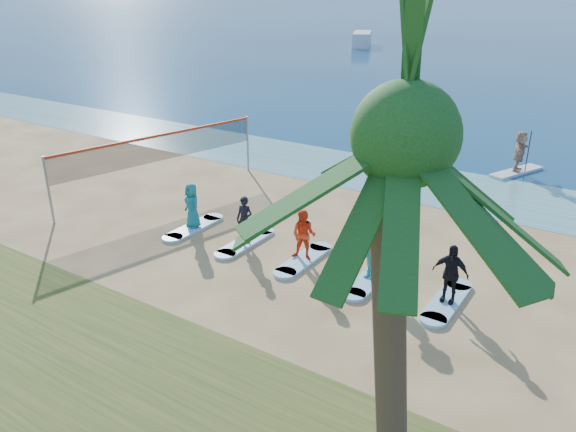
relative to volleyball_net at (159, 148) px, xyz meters
The scene contains 17 objects.
ground 8.50m from the volleyball_net, 24.32° to the right, with size 600.00×600.00×0.00m, color tan.
shallow_water 10.53m from the volleyball_net, 43.19° to the left, with size 600.00×600.00×0.00m, color teal.
volleyball_net is the anchor object (origin of this frame).
palm_tree 16.16m from the volleyball_net, 31.48° to the right, with size 5.60×5.60×7.28m.
paddleboard 15.80m from the volleyball_net, 43.12° to the left, with size 0.70×3.00×0.12m, color silver.
paddleboarder 15.71m from the volleyball_net, 43.12° to the left, with size 1.66×0.53×1.78m, color tan.
boat_offshore_a 59.84m from the volleyball_net, 108.56° to the left, with size 2.23×7.32×1.82m, color silver.
surfboard_0 4.38m from the volleyball_net, 29.91° to the right, with size 0.70×2.20×0.09m, color #98D1EC.
student_0 4.10m from the volleyball_net, 29.91° to the right, with size 0.77×0.50×1.58m, color #1A787D.
surfboard_1 6.32m from the volleyball_net, 19.14° to the right, with size 0.70×2.20×0.09m, color #98D1EC.
student_1 6.13m from the volleyball_net, 19.14° to the right, with size 0.57×0.37×1.56m, color black.
surfboard_2 8.42m from the volleyball_net, 13.95° to the right, with size 0.70×2.20×0.09m, color #98D1EC.
student_2 8.27m from the volleyball_net, 13.95° to the right, with size 0.77×0.60×1.59m, color red.
surfboard_3 10.58m from the volleyball_net, 10.95° to the right, with size 0.70×2.20×0.09m, color #98D1EC.
student_3 10.46m from the volleyball_net, 10.95° to the right, with size 1.18×0.68×1.82m, color #1A807D.
surfboard_4 12.78m from the volleyball_net, ahead, with size 0.70×2.20×0.09m, color #98D1EC.
student_4 12.69m from the volleyball_net, ahead, with size 0.96×0.40×1.64m, color black.
Camera 1 is at (8.51, -11.79, 7.97)m, focal length 35.00 mm.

